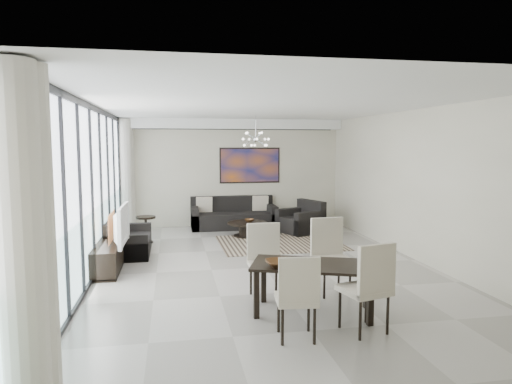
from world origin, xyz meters
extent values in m
cube|color=#A8A39B|center=(0.00, 0.00, 0.01)|extent=(6.00, 9.00, 0.02)
cube|color=white|center=(0.00, 0.00, 2.89)|extent=(6.00, 9.00, 0.02)
cube|color=beige|center=(0.00, 4.49, 1.45)|extent=(6.00, 0.02, 2.90)
cube|color=beige|center=(0.00, -4.49, 1.45)|extent=(6.00, 0.02, 2.90)
cube|color=beige|center=(2.99, 0.00, 1.45)|extent=(0.02, 9.00, 2.90)
cube|color=white|center=(-2.98, 0.00, 1.45)|extent=(0.01, 8.95, 2.85)
cube|color=black|center=(-2.94, 0.00, 2.85)|extent=(0.04, 8.95, 0.10)
cube|color=black|center=(-2.94, 0.00, 0.03)|extent=(0.04, 8.95, 0.06)
cube|color=black|center=(-2.94, -4.00, 1.45)|extent=(0.04, 0.05, 2.88)
cube|color=black|center=(-2.94, -3.00, 1.45)|extent=(0.04, 0.05, 2.88)
cube|color=black|center=(-2.94, -2.00, 1.45)|extent=(0.04, 0.05, 2.88)
cube|color=black|center=(-2.94, -1.00, 1.45)|extent=(0.04, 0.05, 2.88)
cube|color=black|center=(-2.94, 0.00, 1.45)|extent=(0.04, 0.05, 2.88)
cube|color=black|center=(-2.94, 1.00, 1.45)|extent=(0.04, 0.05, 2.88)
cube|color=black|center=(-2.94, 2.00, 1.45)|extent=(0.04, 0.05, 2.88)
cube|color=black|center=(-2.94, 3.00, 1.45)|extent=(0.04, 0.05, 2.88)
cube|color=black|center=(-2.94, 4.00, 1.45)|extent=(0.04, 0.05, 2.88)
cylinder|color=silver|center=(-2.80, -4.15, 1.45)|extent=(0.36, 0.36, 2.85)
cylinder|color=silver|center=(-2.80, 4.15, 1.45)|extent=(0.36, 0.36, 2.85)
cube|color=white|center=(0.00, 4.30, 2.77)|extent=(5.98, 0.40, 0.26)
cube|color=#B45619|center=(0.50, 4.47, 1.65)|extent=(1.68, 0.04, 0.98)
cylinder|color=silver|center=(0.30, 2.50, 2.62)|extent=(0.02, 0.02, 0.55)
sphere|color=silver|center=(0.30, 2.50, 2.35)|extent=(0.12, 0.12, 0.12)
cube|color=black|center=(0.76, 1.94, 0.01)|extent=(2.75, 2.14, 0.01)
cylinder|color=black|center=(0.16, 2.85, 0.32)|extent=(0.98, 0.98, 0.04)
cylinder|color=black|center=(0.16, 2.85, 0.15)|extent=(0.43, 0.43, 0.30)
cylinder|color=black|center=(0.16, 2.85, 0.01)|extent=(0.68, 0.68, 0.03)
imported|color=brown|center=(0.21, 2.90, 0.38)|extent=(0.28, 0.28, 0.07)
cube|color=black|center=(-0.02, 4.02, 0.21)|extent=(2.26, 0.92, 0.41)
cube|color=black|center=(-0.02, 4.39, 0.62)|extent=(2.26, 0.18, 0.41)
cube|color=black|center=(-1.05, 4.02, 0.30)|extent=(0.18, 0.92, 0.59)
cube|color=black|center=(1.02, 4.02, 0.30)|extent=(0.18, 0.92, 0.59)
cube|color=black|center=(-2.50, 1.49, 0.18)|extent=(0.81, 1.45, 0.36)
cube|color=black|center=(-2.83, 1.49, 0.54)|extent=(0.16, 1.45, 0.36)
cube|color=black|center=(-2.50, 0.84, 0.26)|extent=(0.81, 0.16, 0.52)
cube|color=black|center=(-2.50, 2.13, 0.26)|extent=(0.81, 0.16, 0.52)
cube|color=black|center=(1.55, 3.05, 0.20)|extent=(1.21, 1.23, 0.40)
cube|color=black|center=(1.88, 3.19, 0.60)|extent=(0.54, 0.95, 0.40)
cube|color=black|center=(1.40, 3.40, 0.29)|extent=(0.90, 0.52, 0.58)
cube|color=black|center=(1.70, 2.70, 0.29)|extent=(0.90, 0.52, 0.58)
cylinder|color=black|center=(-2.23, 2.53, 0.59)|extent=(0.44, 0.44, 0.04)
cylinder|color=black|center=(-2.23, 2.53, 0.29)|extent=(0.06, 0.06, 0.55)
cylinder|color=black|center=(-2.23, 2.53, 0.02)|extent=(0.31, 0.31, 0.03)
cube|color=black|center=(-2.76, 0.32, 0.24)|extent=(0.43, 1.52, 0.48)
imported|color=gray|center=(-2.60, 0.26, 0.82)|extent=(0.18, 1.19, 0.69)
cube|color=black|center=(0.19, -2.32, 0.65)|extent=(1.78, 1.30, 0.04)
cube|color=black|center=(-0.58, -2.37, 0.32)|extent=(0.07, 0.07, 0.63)
cube|color=black|center=(-0.37, -1.78, 0.32)|extent=(0.07, 0.07, 0.63)
cube|color=black|center=(0.75, -2.85, 0.32)|extent=(0.07, 0.07, 0.63)
cube|color=black|center=(0.97, -2.27, 0.32)|extent=(0.07, 0.07, 0.63)
cube|color=beige|center=(-0.24, -3.04, 0.46)|extent=(0.51, 0.51, 0.06)
cube|color=beige|center=(-0.27, -3.24, 0.72)|extent=(0.46, 0.10, 0.56)
cylinder|color=black|center=(-0.40, -2.84, 0.22)|extent=(0.04, 0.04, 0.43)
cylinder|color=black|center=(-0.09, -3.24, 0.22)|extent=(0.04, 0.04, 0.43)
cube|color=beige|center=(0.60, -3.00, 0.51)|extent=(0.62, 0.62, 0.07)
cube|color=beige|center=(0.66, -3.21, 0.79)|extent=(0.51, 0.18, 0.62)
cylinder|color=black|center=(0.36, -2.86, 0.24)|extent=(0.04, 0.04, 0.47)
cylinder|color=black|center=(0.84, -3.14, 0.24)|extent=(0.04, 0.04, 0.47)
cube|color=beige|center=(-0.30, -1.62, 0.49)|extent=(0.49, 0.49, 0.06)
cube|color=beige|center=(-0.30, -1.41, 0.77)|extent=(0.49, 0.06, 0.60)
cylinder|color=black|center=(-0.11, -1.82, 0.23)|extent=(0.04, 0.04, 0.46)
cylinder|color=black|center=(-0.49, -1.43, 0.23)|extent=(0.04, 0.04, 0.46)
cube|color=beige|center=(0.71, -1.59, 0.51)|extent=(0.54, 0.54, 0.07)
cube|color=beige|center=(0.70, -1.37, 0.80)|extent=(0.52, 0.08, 0.62)
cylinder|color=black|center=(0.92, -1.78, 0.24)|extent=(0.04, 0.04, 0.48)
cylinder|color=black|center=(0.50, -1.40, 0.24)|extent=(0.04, 0.04, 0.48)
imported|color=brown|center=(-0.29, -2.38, 0.71)|extent=(0.37, 0.37, 0.09)
camera|label=1|loc=(-1.62, -7.95, 2.23)|focal=32.00mm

